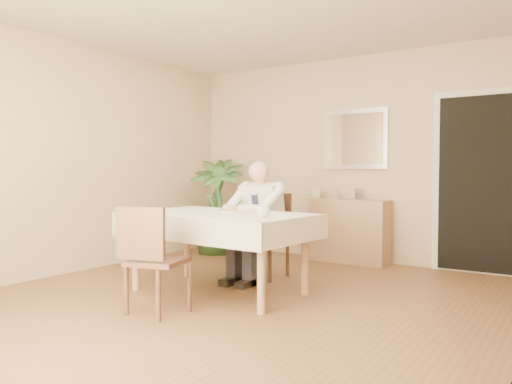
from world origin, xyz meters
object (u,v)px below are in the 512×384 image
Objects in this scene: chair_far at (268,230)px; sideboard at (349,231)px; dining_table at (219,222)px; chair_near at (151,254)px; coffee_mug at (263,212)px; seated_man at (254,215)px; potted_palm at (216,206)px.

chair_far is 0.92× the size of sideboard.
chair_far is at bearing -106.36° from sideboard.
dining_table is 1.98× the size of chair_far.
coffee_mug is at bearing 36.21° from chair_near.
chair_far is 7.71× the size of coffee_mug.
seated_man is at bearing 74.59° from chair_near.
seated_man is 1.26× the size of sideboard.
seated_man is at bearing 94.15° from dining_table.
chair_far is at bearing 94.15° from dining_table.
coffee_mug is 0.09× the size of potted_palm.
coffee_mug is 2.78m from potted_palm.
seated_man is at bearing 128.74° from coffee_mug.
sideboard is at bearing 71.90° from chair_far.
potted_palm is at bearing 136.30° from coffee_mug.
seated_man reaches higher than dining_table.
seated_man is at bearing -90.35° from chair_far.
chair_near is at bearing -127.96° from coffee_mug.
chair_near is (0.01, -0.89, -0.18)m from dining_table.
potted_palm is (-1.82, -0.37, 0.26)m from sideboard.
seated_man is (-0.01, 1.48, 0.20)m from chair_near.
chair_near is 7.43× the size of coffee_mug.
chair_far is 1.04× the size of chair_near.
chair_near reaches higher than sideboard.
coffee_mug is 0.12× the size of sideboard.
coffee_mug is (0.58, 0.74, 0.31)m from chair_near.
coffee_mug is at bearing -51.26° from seated_man.
potted_palm is (-1.41, 0.89, 0.15)m from chair_far.
sideboard is 0.75× the size of potted_palm.
potted_palm is at bearing 132.74° from dining_table.
chair_near is 3.02m from potted_palm.
potted_palm is (-2.00, 1.92, -0.14)m from coffee_mug.
dining_table is 0.59m from seated_man.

